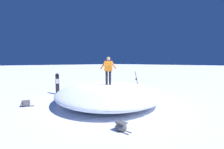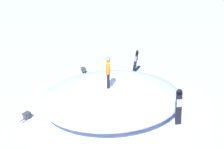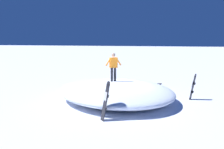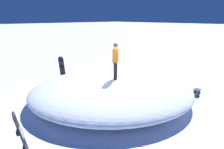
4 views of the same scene
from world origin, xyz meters
name	(u,v)px [view 2 (image 2 of 4)]	position (x,y,z in m)	size (l,w,h in m)	color
ground	(120,100)	(0.00, 0.00, 0.00)	(240.00, 240.00, 0.00)	white
snow_mound	(112,96)	(0.10, 0.60, 0.53)	(7.32, 6.13, 1.05)	white
snowboarder_standing	(108,71)	(0.22, 0.72, 1.98)	(0.68, 0.84, 1.63)	black
snowboard_primary_upright	(136,61)	(1.30, -3.73, 0.79)	(0.35, 0.36, 1.54)	black
snowboard_secondary_upright	(179,106)	(-3.33, 0.04, 0.88)	(0.46, 0.46, 1.70)	black
backpack_near	(27,116)	(2.61, 4.05, 0.17)	(0.35, 0.63, 0.33)	#4C4C51
backpack_far	(83,70)	(4.09, -1.59, 0.17)	(0.69, 0.47, 0.33)	#4C4C51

